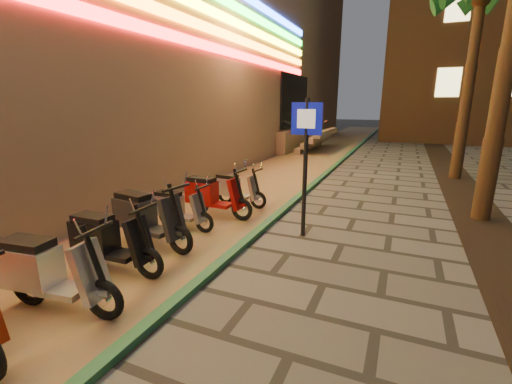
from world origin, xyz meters
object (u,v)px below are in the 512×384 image
at_px(pedestrian_sign, 306,149).
at_px(scooter_7, 145,217).
at_px(scooter_9, 211,195).
at_px(scooter_6, 107,240).
at_px(scooter_10, 235,188).
at_px(scooter_8, 177,208).
at_px(scooter_5, 47,272).

distance_m(pedestrian_sign, scooter_7, 3.38).
xyz_separation_m(scooter_7, scooter_9, (0.26, 2.04, -0.03)).
height_order(scooter_6, scooter_10, scooter_6).
xyz_separation_m(scooter_7, scooter_8, (-0.01, 1.02, -0.12)).
bearing_deg(pedestrian_sign, scooter_6, -129.89).
bearing_deg(scooter_9, scooter_10, 85.77).
distance_m(scooter_7, scooter_10, 3.12).
bearing_deg(scooter_5, scooter_8, 87.93).
height_order(scooter_7, scooter_10, scooter_7).
relative_size(scooter_5, scooter_10, 1.19).
height_order(scooter_5, scooter_8, scooter_5).
height_order(pedestrian_sign, scooter_7, pedestrian_sign).
relative_size(scooter_6, scooter_10, 1.13).
height_order(pedestrian_sign, scooter_8, pedestrian_sign).
bearing_deg(scooter_10, scooter_5, -85.33).
distance_m(scooter_5, scooter_7, 2.25).
bearing_deg(pedestrian_sign, scooter_5, -118.65).
relative_size(scooter_6, scooter_9, 0.98).
relative_size(pedestrian_sign, scooter_10, 1.84).
xyz_separation_m(scooter_5, scooter_10, (0.05, 5.32, -0.09)).
bearing_deg(scooter_6, scooter_10, 85.55).
distance_m(pedestrian_sign, scooter_5, 4.73).
distance_m(scooter_5, scooter_6, 1.16).
distance_m(scooter_7, scooter_9, 2.05).
height_order(scooter_6, scooter_9, scooter_9).
xyz_separation_m(scooter_5, scooter_7, (-0.31, 2.23, 0.02)).
distance_m(pedestrian_sign, scooter_8, 3.06).
xyz_separation_m(pedestrian_sign, scooter_5, (-2.35, -3.91, -1.25)).
xyz_separation_m(scooter_6, scooter_8, (-0.16, 2.10, -0.07)).
bearing_deg(scooter_10, scooter_8, -94.81).
distance_m(scooter_6, scooter_9, 3.12).
xyz_separation_m(scooter_9, scooter_10, (0.10, 1.06, -0.07)).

